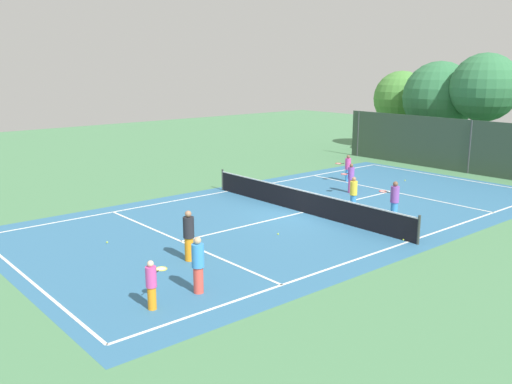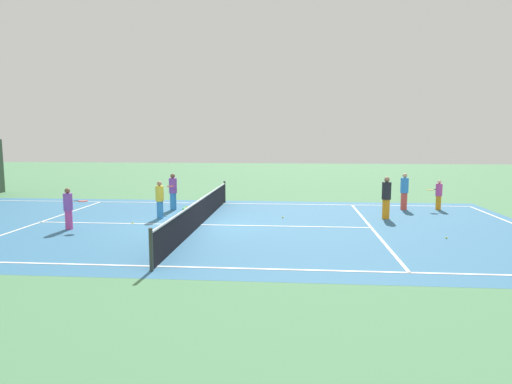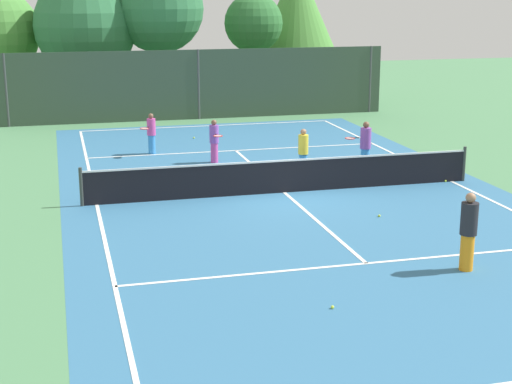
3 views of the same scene
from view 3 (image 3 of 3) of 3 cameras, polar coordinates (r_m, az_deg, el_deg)
name	(u,v)px [view 3 (image 3 of 3)]	position (r m, az deg, el deg)	size (l,w,h in m)	color
ground_plane	(284,193)	(23.22, 2.08, -0.04)	(80.00, 80.00, 0.00)	#4C8456
court_surface	(284,193)	(23.22, 2.08, -0.04)	(13.00, 25.00, 0.01)	teal
tennis_net	(284,176)	(23.09, 2.09, 1.18)	(11.90, 0.10, 1.10)	#333833
perimeter_fence	(199,85)	(36.35, -4.23, 7.85)	(18.00, 0.12, 3.20)	#384C3D
tree_0	(159,9)	(39.37, -7.10, 13.16)	(4.36, 4.36, 7.14)	brown
tree_2	(297,9)	(43.00, 3.01, 13.21)	(4.61, 4.61, 7.38)	brown
tree_3	(254,24)	(39.86, -0.18, 12.23)	(2.93, 2.93, 5.68)	brown
tree_4	(85,26)	(39.63, -12.38, 11.81)	(4.98, 4.98, 6.64)	brown
player_0	(214,141)	(27.11, -3.07, 3.78)	(0.35, 0.89, 1.51)	#D14799
player_3	(468,231)	(17.23, 15.29, -2.76)	(0.37, 0.37, 1.73)	orange
player_4	(303,152)	(25.20, 3.47, 2.96)	(0.33, 0.33, 1.54)	#388CD8
player_5	(151,133)	(28.78, -7.68, 4.30)	(0.69, 0.86, 1.50)	#388CD8
player_6	(365,146)	(25.95, 7.99, 3.36)	(0.93, 0.41, 1.68)	#388CD8
ball_crate	(332,176)	(24.63, 5.56, 1.20)	(0.47, 0.31, 0.43)	green
tennis_ball_0	(446,181)	(25.18, 13.71, 0.79)	(0.07, 0.07, 0.07)	#CCE533
tennis_ball_1	(194,138)	(31.71, -4.57, 3.98)	(0.07, 0.07, 0.07)	#CCE533
tennis_ball_2	(332,307)	(15.01, 5.62, -8.39)	(0.07, 0.07, 0.07)	#CCE533
tennis_ball_3	(342,178)	(24.96, 6.30, 1.01)	(0.07, 0.07, 0.07)	#CCE533
tennis_ball_4	(261,172)	(25.71, 0.40, 1.50)	(0.07, 0.07, 0.07)	#CCE533
tennis_ball_5	(379,216)	(20.99, 9.02, -1.73)	(0.07, 0.07, 0.07)	#CCE533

